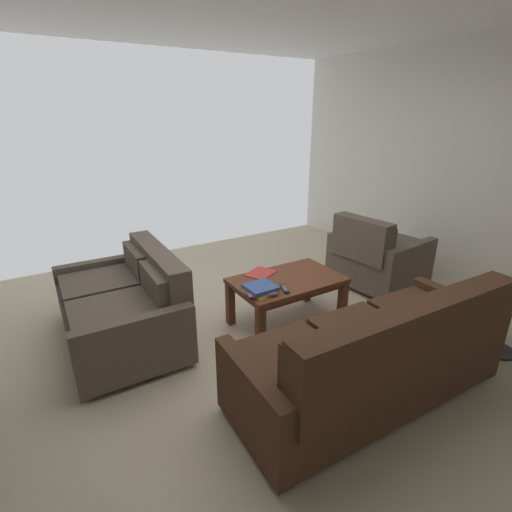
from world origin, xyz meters
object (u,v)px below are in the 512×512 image
(armchair_side, at_px, (376,257))
(book_stack, at_px, (260,289))
(sofa_main, at_px, (376,356))
(loose_magazine, at_px, (261,273))
(coffee_table, at_px, (287,286))
(end_table, at_px, (491,302))
(tv_remote, at_px, (285,289))
(loveseat_near, at_px, (126,305))

(armchair_side, distance_m, book_stack, 1.78)
(sofa_main, xyz_separation_m, loose_magazine, (0.05, -1.40, 0.11))
(coffee_table, relative_size, end_table, 1.85)
(sofa_main, bearing_deg, coffee_table, -95.06)
(sofa_main, relative_size, end_table, 3.63)
(coffee_table, relative_size, book_stack, 3.28)
(end_table, relative_size, book_stack, 1.77)
(end_table, relative_size, armchair_side, 0.57)
(armchair_side, xyz_separation_m, book_stack, (1.75, 0.28, 0.14))
(sofa_main, height_order, book_stack, sofa_main)
(end_table, bearing_deg, sofa_main, -2.45)
(end_table, distance_m, loose_magazine, 1.96)
(book_stack, relative_size, tv_remote, 1.87)
(book_stack, distance_m, tv_remote, 0.22)
(coffee_table, height_order, book_stack, book_stack)
(end_table, distance_m, armchair_side, 1.41)
(end_table, height_order, book_stack, end_table)
(coffee_table, height_order, end_table, end_table)
(sofa_main, distance_m, coffee_table, 1.18)
(sofa_main, bearing_deg, loveseat_near, -53.50)
(armchair_side, bearing_deg, tv_remote, 12.65)
(tv_remote, relative_size, loose_magazine, 0.62)
(book_stack, bearing_deg, sofa_main, 104.03)
(end_table, bearing_deg, coffee_table, -46.44)
(loveseat_near, height_order, coffee_table, loveseat_near)
(sofa_main, distance_m, loose_magazine, 1.41)
(loveseat_near, distance_m, book_stack, 1.19)
(sofa_main, distance_m, tv_remote, 0.99)
(coffee_table, bearing_deg, end_table, 133.56)
(end_table, xyz_separation_m, book_stack, (1.54, -1.11, 0.05))
(sofa_main, bearing_deg, end_table, 177.55)
(armchair_side, relative_size, tv_remote, 5.80)
(sofa_main, relative_size, armchair_side, 2.07)
(sofa_main, relative_size, loose_magazine, 7.40)
(sofa_main, bearing_deg, loose_magazine, -88.11)
(sofa_main, xyz_separation_m, book_stack, (0.26, -1.06, 0.13))
(book_stack, bearing_deg, end_table, 144.12)
(sofa_main, relative_size, coffee_table, 1.96)
(book_stack, height_order, tv_remote, book_stack)
(tv_remote, bearing_deg, loose_magazine, -92.08)
(tv_remote, distance_m, loose_magazine, 0.42)
(loose_magazine, bearing_deg, armchair_side, -118.76)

